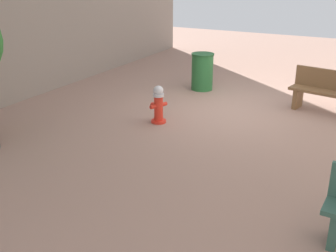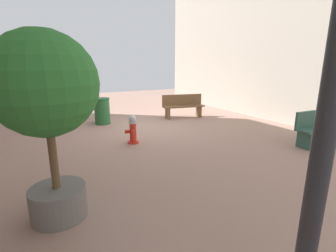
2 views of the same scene
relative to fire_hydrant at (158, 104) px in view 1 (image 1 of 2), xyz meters
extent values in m
plane|color=#9E7A6B|center=(-1.08, -1.46, -0.40)|extent=(23.40, 23.40, 0.00)
cylinder|color=red|center=(-0.01, 0.00, -0.37)|extent=(0.31, 0.31, 0.05)
cylinder|color=red|center=(-0.01, 0.00, -0.08)|extent=(0.19, 0.19, 0.52)
cylinder|color=silver|center=(-0.01, 0.00, 0.21)|extent=(0.23, 0.23, 0.06)
sphere|color=silver|center=(-0.01, 0.00, 0.29)|extent=(0.21, 0.21, 0.21)
cylinder|color=red|center=(0.05, 0.13, -0.02)|extent=(0.13, 0.15, 0.08)
cylinder|color=red|center=(-0.06, -0.12, -0.02)|extent=(0.13, 0.15, 0.08)
cylinder|color=red|center=(0.13, -0.06, -0.06)|extent=(0.17, 0.16, 0.11)
cube|color=brown|center=(-2.37, -2.34, -0.17)|extent=(0.17, 0.41, 0.45)
cube|color=brown|center=(-3.05, -2.21, 0.08)|extent=(1.78, 0.76, 0.06)
cube|color=brown|center=(-3.09, -2.39, 0.33)|extent=(1.71, 0.39, 0.44)
cube|color=#33594C|center=(-3.82, 2.59, -0.17)|extent=(0.12, 0.40, 0.45)
cylinder|color=#266633|center=(0.19, -2.71, 0.07)|extent=(0.56, 0.56, 0.92)
cylinder|color=#1E5128|center=(0.19, -2.71, 0.55)|extent=(0.59, 0.59, 0.04)
camera|label=1|loc=(-4.00, 7.14, 2.68)|focal=44.44mm
camera|label=2|loc=(2.26, 6.29, 1.77)|focal=26.09mm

